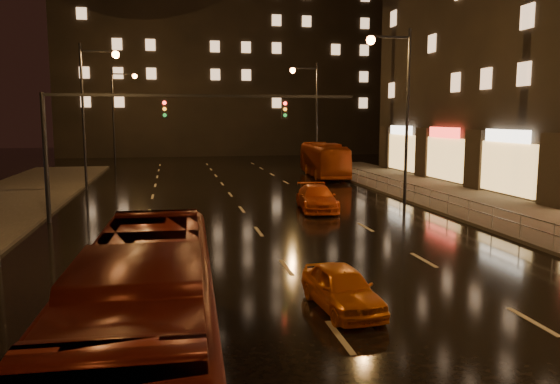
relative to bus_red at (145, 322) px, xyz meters
name	(u,v)px	position (x,y,z in m)	size (l,w,h in m)	color
ground	(247,216)	(4.24, 17.91, -1.41)	(140.00, 140.00, 0.00)	black
sidewalk_right	(543,223)	(17.74, 12.91, -1.33)	(7.00, 70.00, 0.15)	#38332D
building_distant	(224,25)	(8.24, 69.91, 16.59)	(44.00, 16.00, 36.00)	black
traffic_signal	(143,124)	(-0.82, 17.91, 3.33)	(15.31, 0.32, 6.20)	black
railing_right	(448,199)	(14.44, 15.91, -0.51)	(0.05, 56.00, 1.00)	#99999E
bus_red	(145,322)	(0.00, 0.00, 0.00)	(2.36, 10.10, 2.81)	#5D150D
bus_curb	(324,160)	(13.24, 35.28, 0.03)	(2.42, 10.34, 2.88)	#99370F
taxi_near	(342,288)	(4.85, 3.67, -0.82)	(1.38, 3.42, 1.17)	orange
taxi_far	(317,198)	(8.24, 18.85, -0.73)	(1.89, 4.66, 1.35)	#CE4B13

